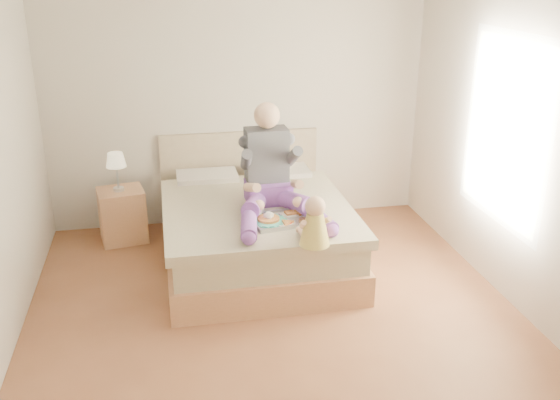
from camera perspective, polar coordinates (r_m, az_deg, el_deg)
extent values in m
cube|color=brown|center=(5.20, -0.50, -10.41)|extent=(4.00, 4.20, 0.01)
cube|color=beige|center=(6.65, -3.89, 9.21)|extent=(4.00, 0.02, 2.70)
cube|color=beige|center=(2.76, 7.51, -8.87)|extent=(4.00, 0.02, 2.70)
cube|color=beige|center=(5.36, 21.08, 4.90)|extent=(0.02, 4.20, 2.70)
cube|color=white|center=(5.50, 19.95, 5.99)|extent=(0.02, 1.30, 1.60)
cube|color=#FFFAD1|center=(5.50, 19.90, 5.99)|extent=(0.01, 1.18, 1.48)
cube|color=#A4714C|center=(6.01, -2.27, -4.28)|extent=(1.68, 2.13, 0.28)
cube|color=tan|center=(5.90, -2.31, -2.00)|extent=(1.60, 2.05, 0.24)
cube|color=tan|center=(5.70, -2.10, -1.06)|extent=(1.70, 1.80, 0.09)
cube|color=beige|center=(6.49, -6.67, 1.85)|extent=(0.62, 0.40, 0.14)
cube|color=beige|center=(6.58, -0.06, 2.28)|extent=(0.62, 0.40, 0.14)
cube|color=gray|center=(6.86, -3.70, 2.24)|extent=(1.70, 0.08, 1.00)
cube|color=#A4714C|center=(6.58, -14.21, -1.34)|extent=(0.51, 0.47, 0.55)
cylinder|color=silver|center=(6.46, -14.54, 0.97)|extent=(0.11, 0.11, 0.04)
cylinder|color=silver|center=(6.42, -14.64, 2.04)|extent=(0.02, 0.02, 0.22)
cone|color=#F1E4BC|center=(6.37, -14.79, 3.57)|extent=(0.19, 0.19, 0.14)
cube|color=#703D99|center=(5.78, -1.09, 0.77)|extent=(0.41, 0.33, 0.19)
cube|color=#34333A|center=(5.74, -1.24, 4.08)|extent=(0.39, 0.25, 0.51)
sphere|color=#E7B690|center=(5.60, -1.21, 7.74)|extent=(0.23, 0.23, 0.23)
cylinder|color=#703D99|center=(5.52, -2.29, -0.38)|extent=(0.32, 0.57, 0.23)
cylinder|color=#703D99|center=(5.14, -2.86, -2.28)|extent=(0.20, 0.50, 0.13)
sphere|color=#703D99|center=(4.93, -2.87, -3.50)|extent=(0.12, 0.12, 0.12)
cylinder|color=#34333A|center=(5.55, -3.10, 3.70)|extent=(0.12, 0.32, 0.26)
cylinder|color=#E7B690|center=(5.43, -2.58, 1.15)|extent=(0.12, 0.34, 0.17)
sphere|color=#E7B690|center=(5.32, -1.92, -0.48)|extent=(0.09, 0.09, 0.09)
cylinder|color=#703D99|center=(5.59, 1.16, -0.09)|extent=(0.35, 0.57, 0.23)
cylinder|color=#703D99|center=(5.26, 3.56, -1.71)|extent=(0.23, 0.51, 0.13)
sphere|color=#703D99|center=(5.07, 4.75, -2.78)|extent=(0.12, 0.12, 0.12)
cylinder|color=#34333A|center=(5.64, 1.19, 3.99)|extent=(0.14, 0.33, 0.26)
cylinder|color=#E7B690|center=(5.51, 1.57, 1.47)|extent=(0.10, 0.33, 0.17)
sphere|color=#E7B690|center=(5.39, 1.65, -0.18)|extent=(0.09, 0.09, 0.09)
cube|color=silver|center=(5.37, -0.01, -1.93)|extent=(0.55, 0.46, 0.01)
cylinder|color=#42BEA8|center=(5.34, -1.06, -1.90)|extent=(0.29, 0.29, 0.02)
cylinder|color=#CA8443|center=(5.33, -1.06, -1.72)|extent=(0.19, 0.19, 0.02)
cylinder|color=white|center=(5.42, -2.12, -1.07)|extent=(0.08, 0.08, 0.10)
torus|color=white|center=(5.43, -1.61, -0.98)|extent=(0.03, 0.07, 0.07)
cylinder|color=brown|center=(5.40, -2.13, -0.62)|extent=(0.08, 0.08, 0.01)
cylinder|color=white|center=(5.47, 0.94, -1.32)|extent=(0.16, 0.16, 0.01)
cube|color=#CA8443|center=(5.47, 0.94, -1.16)|extent=(0.10, 0.09, 0.02)
cylinder|color=white|center=(5.27, 0.64, -2.22)|extent=(0.16, 0.16, 0.01)
ellipsoid|color=#B52013|center=(5.26, 0.89, -2.10)|extent=(0.04, 0.03, 0.01)
cylinder|color=white|center=(5.46, 1.68, -0.72)|extent=(0.07, 0.07, 0.13)
cylinder|color=orange|center=(5.46, 1.68, -0.75)|extent=(0.07, 0.07, 0.12)
cylinder|color=white|center=(5.32, 2.08, -1.85)|extent=(0.07, 0.07, 0.04)
cylinder|color=#4E1F0B|center=(5.32, 2.08, -1.86)|extent=(0.06, 0.06, 0.03)
cone|color=gold|center=(4.91, 3.19, -2.67)|extent=(0.24, 0.24, 0.26)
sphere|color=#E7B690|center=(4.83, 3.24, -0.58)|extent=(0.16, 0.16, 0.16)
cylinder|color=#E7B690|center=(5.03, 2.15, -3.11)|extent=(0.06, 0.19, 0.06)
sphere|color=#E7B690|center=(5.10, 1.71, -2.73)|extent=(0.05, 0.05, 0.05)
cylinder|color=#E7B690|center=(4.86, 2.11, -2.24)|extent=(0.06, 0.14, 0.11)
cylinder|color=#E7B690|center=(5.06, 3.10, -2.96)|extent=(0.11, 0.19, 0.06)
sphere|color=#E7B690|center=(5.14, 2.76, -2.57)|extent=(0.05, 0.05, 0.05)
cylinder|color=#E7B690|center=(4.93, 4.18, -1.93)|extent=(0.10, 0.14, 0.11)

